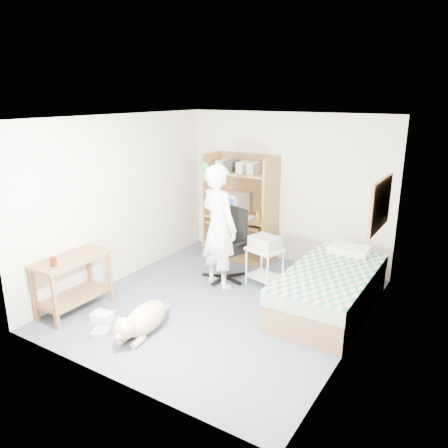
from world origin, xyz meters
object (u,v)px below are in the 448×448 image
at_px(office_chair, 228,254).
at_px(person, 219,227).
at_px(computer_hutch, 241,211).
at_px(bed, 330,289).
at_px(printer_cart, 265,261).
at_px(side_desk, 73,276).
at_px(dog, 143,320).

relative_size(office_chair, person, 0.60).
bearing_deg(person, office_chair, -66.01).
relative_size(computer_hutch, bed, 0.89).
relative_size(computer_hutch, printer_cart, 3.05).
distance_m(computer_hutch, printer_cart, 1.35).
xyz_separation_m(bed, office_chair, (-1.69, 0.16, 0.11)).
height_order(side_desk, office_chair, office_chair).
height_order(side_desk, dog, side_desk).
relative_size(side_desk, person, 0.54).
relative_size(person, printer_cart, 3.12).
bearing_deg(office_chair, bed, 12.65).
height_order(office_chair, dog, office_chair).
distance_m(side_desk, person, 2.10).
xyz_separation_m(person, printer_cart, (0.57, 0.37, -0.53)).
relative_size(bed, side_desk, 2.02).
bearing_deg(dog, computer_hutch, 88.00).
bearing_deg(computer_hutch, printer_cart, -44.31).
bearing_deg(person, computer_hutch, -56.50).
xyz_separation_m(side_desk, person, (1.20, 1.67, 0.43)).
bearing_deg(person, dog, 106.74).
bearing_deg(printer_cart, person, -130.91).
height_order(computer_hutch, printer_cart, computer_hutch).
height_order(dog, printer_cart, printer_cart).
xyz_separation_m(dog, printer_cart, (0.61, 2.00, 0.21)).
distance_m(office_chair, dog, 1.95).
distance_m(office_chair, person, 0.61).
bearing_deg(side_desk, person, 54.44).
relative_size(bed, printer_cart, 3.42).
distance_m(bed, side_desk, 3.39).
relative_size(computer_hutch, person, 0.98).
bearing_deg(office_chair, computer_hutch, 126.41).
xyz_separation_m(bed, person, (-1.65, -0.14, 0.63)).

